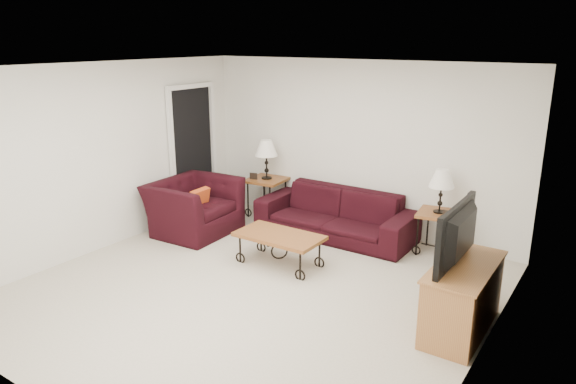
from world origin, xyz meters
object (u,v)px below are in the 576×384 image
at_px(tv_stand, 462,298).
at_px(backpack, 452,252).
at_px(sofa, 335,214).
at_px(coffee_table, 279,249).
at_px(armchair, 194,207).
at_px(television, 467,236).
at_px(side_table_right, 437,233).
at_px(lamp_left, 266,160).
at_px(side_table_left, 267,197).
at_px(lamp_right, 441,191).

height_order(tv_stand, backpack, tv_stand).
xyz_separation_m(sofa, coffee_table, (-0.09, -1.29, -0.13)).
height_order(coffee_table, armchair, armchair).
distance_m(television, backpack, 1.75).
relative_size(sofa, tv_stand, 1.98).
height_order(side_table_right, tv_stand, tv_stand).
bearing_deg(side_table_right, tv_stand, -64.58).
bearing_deg(coffee_table, lamp_left, 130.65).
bearing_deg(side_table_left, backpack, -5.57).
bearing_deg(sofa, armchair, -150.79).
height_order(side_table_left, backpack, side_table_left).
distance_m(lamp_left, tv_stand, 4.09).
bearing_deg(television, side_table_right, -155.12).
bearing_deg(backpack, lamp_left, -163.66).
distance_m(lamp_right, television, 1.95).
xyz_separation_m(side_table_right, lamp_right, (0.00, 0.00, 0.58)).
height_order(side_table_right, armchair, armchair).
relative_size(sofa, backpack, 6.05).
xyz_separation_m(lamp_left, tv_stand, (3.64, -1.76, -0.59)).
distance_m(lamp_left, lamp_right, 2.81).
bearing_deg(coffee_table, armchair, 171.00).
relative_size(side_table_left, tv_stand, 0.54).
bearing_deg(backpack, side_table_right, 156.49).
xyz_separation_m(lamp_right, television, (0.82, -1.76, 0.12)).
height_order(side_table_right, backpack, side_table_right).
bearing_deg(armchair, lamp_left, -23.83).
xyz_separation_m(coffee_table, tv_stand, (2.38, -0.30, 0.14)).
xyz_separation_m(lamp_left, lamp_right, (2.81, 0.00, -0.07)).
relative_size(lamp_left, tv_stand, 0.54).
xyz_separation_m(armchair, backpack, (3.57, 0.89, -0.20)).
relative_size(side_table_left, backpack, 1.64).
relative_size(armchair, backpack, 3.15).
distance_m(coffee_table, tv_stand, 2.41).
bearing_deg(side_table_right, lamp_right, 0.00).
xyz_separation_m(side_table_left, tv_stand, (3.64, -1.76, 0.04)).
height_order(armchair, tv_stand, armchair).
relative_size(lamp_left, television, 0.60).
relative_size(coffee_table, television, 1.05).
bearing_deg(sofa, television, -34.89).
relative_size(television, backpack, 2.73).
relative_size(side_table_left, lamp_left, 1.00).
bearing_deg(side_table_left, coffee_table, -49.35).
bearing_deg(side_table_right, television, -65.12).
distance_m(sofa, backpack, 1.76).
height_order(lamp_right, television, television).
distance_m(coffee_table, backpack, 2.18).
xyz_separation_m(lamp_right, armchair, (-3.27, -1.19, -0.48)).
bearing_deg(side_table_left, sofa, -7.57).
bearing_deg(backpack, armchair, -144.05).
xyz_separation_m(side_table_left, armchair, (-0.46, -1.19, 0.08)).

